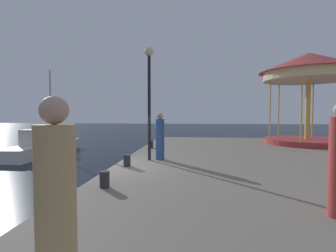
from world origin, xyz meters
name	(u,v)px	position (x,y,z in m)	size (l,w,h in m)	color
ground_plane	(114,188)	(0.00, 0.00, 0.00)	(120.00, 120.00, 0.00)	black
quay_dock	(306,182)	(6.39, 0.00, 0.40)	(12.78, 22.14, 0.80)	gray
sailboat_white	(44,145)	(-6.86, 6.79, 0.61)	(1.79, 7.00, 5.51)	white
carousel	(309,76)	(9.49, 7.53, 4.85)	(5.65, 5.65, 5.41)	#B23333
lamp_post_mid_promenade	(149,83)	(1.06, 1.11, 3.77)	(0.36, 0.36, 4.35)	black
bollard_south	(105,179)	(0.64, -2.69, 1.00)	(0.24, 0.24, 0.40)	#2D2D33
bollard_north	(127,161)	(0.51, -0.15, 1.00)	(0.24, 0.24, 0.40)	#2D2D33
bollard_center	(151,144)	(0.51, 4.56, 1.00)	(0.24, 0.24, 0.40)	#2D2D33
person_near_carousel	(160,138)	(1.45, 1.27, 1.66)	(0.34, 0.34, 1.83)	#2D4C8C
person_by_the_water	(56,216)	(1.66, -6.63, 1.71)	(0.34, 0.34, 1.94)	tan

